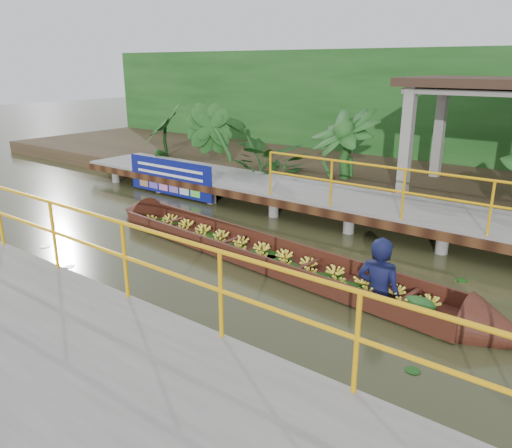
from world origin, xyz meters
The scene contains 9 objects.
ground centered at (0.00, 0.00, 0.00)m, with size 80.00×80.00×0.00m, color #303219.
land_strip centered at (0.00, 7.50, 0.23)m, with size 30.00×8.00×0.45m, color #2F2417.
far_dock centered at (0.02, 3.43, 0.48)m, with size 16.00×2.06×1.66m.
near_dock centered at (1.00, -4.20, 0.30)m, with size 18.00×2.40×1.73m.
pavilion centered at (3.00, 6.30, 2.82)m, with size 4.40×3.00×3.00m.
foliage_backdrop centered at (0.00, 10.00, 2.00)m, with size 30.00×0.80×4.00m, color #144014.
vendor_boat centered at (1.07, 0.20, 0.31)m, with size 9.23×1.71×2.32m.
blue_banner centered at (-4.34, 2.48, 0.56)m, with size 3.11×0.04×0.97m.
tropical_plants centered at (-1.06, 5.30, 1.32)m, with size 14.39×1.39×1.74m.
Camera 1 is at (5.65, -6.66, 3.51)m, focal length 35.00 mm.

